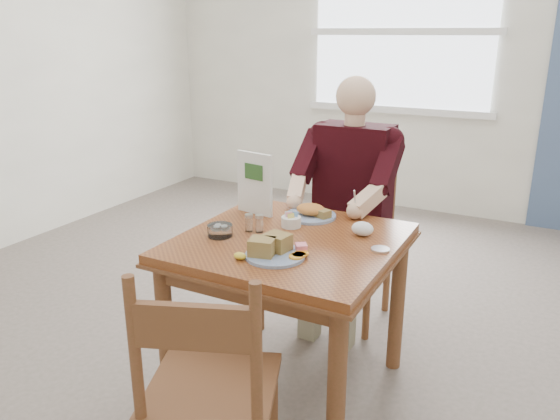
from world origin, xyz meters
The scene contains 16 objects.
floor centered at (0.00, 0.00, 0.00)m, with size 6.00×6.00×0.00m, color #61584F.
wall_back centered at (0.00, 3.00, 1.40)m, with size 5.50×5.50×0.00m, color white.
lemon_wedge centered at (-0.07, -0.30, 0.76)m, with size 0.05×0.04×0.03m, color yellow.
napkin centered at (0.27, 0.18, 0.78)m, with size 0.10×0.08×0.06m, color white.
metal_dish centered at (0.39, 0.05, 0.75)m, with size 0.08×0.08×0.01m, color silver.
window centered at (-0.40, 2.97, 1.60)m, with size 1.72×0.04×1.42m.
table centered at (0.00, 0.00, 0.64)m, with size 0.92×0.92×0.75m.
chair_far centered at (0.00, 0.80, 0.48)m, with size 0.42×0.42×0.95m.
chair_near centered at (0.08, -0.75, 0.48)m, with size 0.54×0.54×0.95m.
diner centered at (0.00, 0.71, 0.81)m, with size 0.53×0.56×1.39m.
near_plate centered at (0.03, -0.21, 0.78)m, with size 0.26×0.26×0.08m.
far_plate centered at (-0.03, 0.30, 0.77)m, with size 0.32×0.32×0.07m.
caddy centered at (-0.06, 0.13, 0.77)m, with size 0.12×0.12×0.07m.
shakers centered at (-0.17, 0.00, 0.79)m, with size 0.09×0.06×0.08m.
creamer centered at (-0.28, -0.12, 0.78)m, with size 0.14×0.14×0.05m.
menu centered at (-0.30, 0.22, 0.90)m, with size 0.21×0.05×0.30m.
Camera 1 is at (0.99, -1.97, 1.60)m, focal length 35.00 mm.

